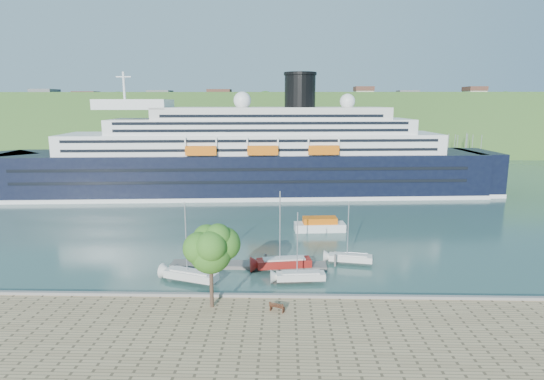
% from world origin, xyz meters
% --- Properties ---
extents(ground, '(400.00, 400.00, 0.00)m').
position_xyz_m(ground, '(0.00, 0.00, 0.00)').
color(ground, '#2F544A').
rests_on(ground, ground).
extents(far_hillside, '(400.00, 50.00, 24.00)m').
position_xyz_m(far_hillside, '(0.00, 145.00, 12.00)').
color(far_hillside, '#345D25').
rests_on(far_hillside, ground).
extents(quay_coping, '(220.00, 0.50, 0.30)m').
position_xyz_m(quay_coping, '(0.00, -0.20, 1.15)').
color(quay_coping, slate).
rests_on(quay_coping, promenade).
extents(cruise_ship, '(121.45, 26.12, 27.06)m').
position_xyz_m(cruise_ship, '(-4.17, 57.27, 13.53)').
color(cruise_ship, black).
rests_on(cruise_ship, ground).
extents(park_bench, '(1.68, 1.18, 1.00)m').
position_xyz_m(park_bench, '(4.40, -3.41, 1.50)').
color(park_bench, '#4B2615').
rests_on(park_bench, promenade).
extents(promenade_tree, '(5.49, 5.49, 9.09)m').
position_xyz_m(promenade_tree, '(-2.00, -2.57, 5.54)').
color(promenade_tree, '#2D5C18').
rests_on(promenade_tree, promenade).
extents(floating_pontoon, '(19.82, 2.76, 0.44)m').
position_xyz_m(floating_pontoon, '(0.53, 11.09, 0.22)').
color(floating_pontoon, '#66605B').
rests_on(floating_pontoon, ground).
extents(sailboat_white_near, '(7.30, 4.23, 9.11)m').
position_xyz_m(sailboat_white_near, '(-5.74, 5.68, 4.56)').
color(sailboat_white_near, silver).
rests_on(sailboat_white_near, ground).
extents(sailboat_red, '(7.69, 3.27, 9.62)m').
position_xyz_m(sailboat_red, '(5.04, 9.91, 4.81)').
color(sailboat_red, maroon).
rests_on(sailboat_red, ground).
extents(sailboat_white_far, '(6.32, 2.75, 7.91)m').
position_xyz_m(sailboat_white_far, '(13.66, 12.43, 3.95)').
color(sailboat_white_far, silver).
rests_on(sailboat_white_far, ground).
extents(tender_launch, '(8.45, 3.49, 2.28)m').
position_xyz_m(tender_launch, '(10.87, 27.66, 1.14)').
color(tender_launch, '#DB620C').
rests_on(tender_launch, ground).
extents(sailboat_extra, '(6.35, 2.26, 8.04)m').
position_xyz_m(sailboat_extra, '(6.98, 6.00, 4.02)').
color(sailboat_extra, silver).
rests_on(sailboat_extra, ground).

